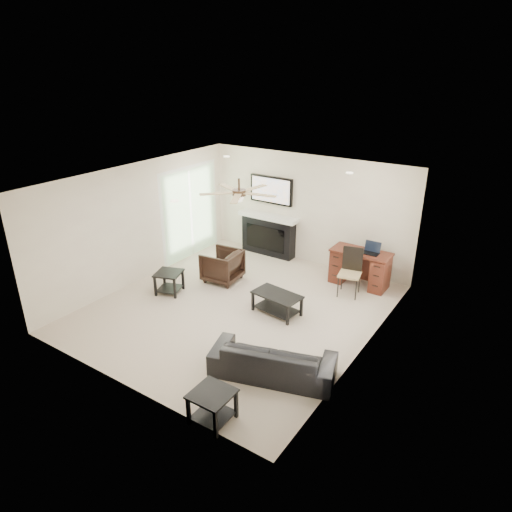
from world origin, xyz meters
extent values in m
plane|color=beige|center=(0.00, 0.00, 0.00)|extent=(5.50, 5.50, 0.00)
cube|color=white|center=(0.00, 0.00, 2.50)|extent=(5.00, 5.50, 0.04)
cube|color=#EEE3C9|center=(0.00, 2.75, 1.25)|extent=(5.00, 0.04, 2.50)
cube|color=#EEE3C9|center=(0.00, -2.75, 1.25)|extent=(5.00, 0.04, 2.50)
cube|color=#EEE3C9|center=(-2.50, 0.00, 1.25)|extent=(0.04, 5.50, 2.50)
cube|color=#EEE3C9|center=(2.50, 0.00, 1.25)|extent=(0.04, 5.50, 2.50)
cube|color=white|center=(2.45, 0.10, 1.23)|extent=(0.04, 5.10, 2.40)
cube|color=#93BC89|center=(-2.46, 1.55, 1.05)|extent=(0.04, 1.80, 2.10)
cylinder|color=#382619|center=(0.00, 0.10, 2.25)|extent=(1.40, 1.40, 0.30)
imported|color=black|center=(1.62, -1.35, 0.27)|extent=(1.98, 1.23, 0.54)
imported|color=black|center=(-0.98, 0.80, 0.34)|extent=(0.82, 0.80, 0.68)
cube|color=black|center=(0.72, 0.25, 0.20)|extent=(0.95, 0.61, 0.40)
cube|color=black|center=(1.47, -2.60, 0.23)|extent=(0.53, 0.53, 0.45)
cube|color=black|center=(-1.53, -0.25, 0.23)|extent=(0.64, 0.64, 0.45)
cube|color=black|center=(-0.95, 2.58, 0.95)|extent=(1.52, 0.34, 1.91)
cube|color=#3C170F|center=(1.54, 2.23, 0.38)|extent=(1.22, 0.56, 0.76)
cube|color=black|center=(1.54, 1.68, 0.48)|extent=(0.50, 0.51, 0.97)
cube|color=black|center=(1.74, 2.21, 0.88)|extent=(0.33, 0.24, 0.23)
camera|label=1|loc=(4.53, -6.17, 4.36)|focal=32.00mm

